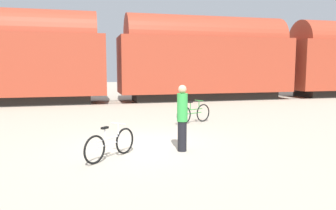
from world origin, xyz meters
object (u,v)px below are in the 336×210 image
Objects in this scene: bicycle_silver at (111,144)px; person_in_green at (182,117)px; freight_train at (112,55)px; bicycle_green at (194,113)px.

bicycle_silver is 0.74× the size of person_in_green.
freight_train reaches higher than person_in_green.
bicycle_silver is (-1.12, -13.08, -2.59)m from freight_train.
person_in_green is (0.79, -12.82, -2.04)m from freight_train.
freight_train is at bearing 106.12° from bicycle_green.
bicycle_green is at bearing 85.23° from person_in_green.
bicycle_green is 5.69m from bicycle_silver.
bicycle_green is at bearing 50.35° from bicycle_silver.
person_in_green is (1.91, 0.26, 0.55)m from bicycle_silver.
bicycle_green is at bearing -73.88° from freight_train.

